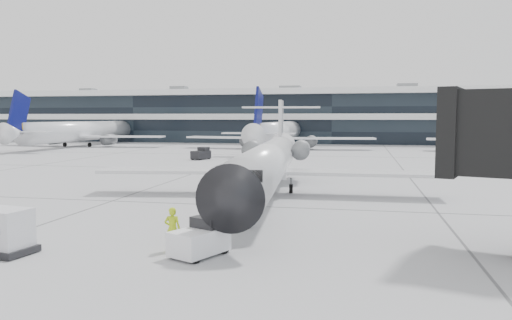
% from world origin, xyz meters
% --- Properties ---
extents(ground, '(220.00, 220.00, 0.00)m').
position_xyz_m(ground, '(0.00, 0.00, 0.00)').
color(ground, '#98989B').
rests_on(ground, ground).
extents(terminal, '(170.00, 22.00, 10.00)m').
position_xyz_m(terminal, '(0.00, 82.00, 5.00)').
color(terminal, black).
rests_on(terminal, ground).
extents(bg_jet_left, '(32.00, 40.00, 9.60)m').
position_xyz_m(bg_jet_left, '(-45.00, 55.00, 0.00)').
color(bg_jet_left, white).
rests_on(bg_jet_left, ground).
extents(bg_jet_center, '(32.00, 40.00, 9.60)m').
position_xyz_m(bg_jet_center, '(-8.00, 55.00, 0.00)').
color(bg_jet_center, white).
rests_on(bg_jet_center, ground).
extents(regional_jet, '(24.12, 30.13, 6.95)m').
position_xyz_m(regional_jet, '(-0.56, 4.51, 2.38)').
color(regional_jet, silver).
rests_on(regional_jet, ground).
extents(ramp_worker, '(0.72, 0.55, 1.80)m').
position_xyz_m(ramp_worker, '(-1.74, -10.56, 0.90)').
color(ramp_worker, '#B9DA17').
rests_on(ramp_worker, ground).
extents(baggage_tug, '(2.19, 2.65, 1.46)m').
position_xyz_m(baggage_tug, '(-0.44, -10.93, 0.66)').
color(baggage_tug, white).
rests_on(baggage_tug, ground).
extents(cargo_uld, '(2.39, 1.92, 1.76)m').
position_xyz_m(cargo_uld, '(-8.07, -12.34, 0.89)').
color(cargo_uld, black).
rests_on(cargo_uld, ground).
extents(traffic_cone, '(0.43, 0.43, 0.58)m').
position_xyz_m(traffic_cone, '(-1.76, 15.50, 0.27)').
color(traffic_cone, '#FE480D').
rests_on(traffic_cone, ground).
extents(far_tug, '(2.25, 2.83, 1.57)m').
position_xyz_m(far_tug, '(-14.27, 31.52, 0.70)').
color(far_tug, black).
rests_on(far_tug, ground).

